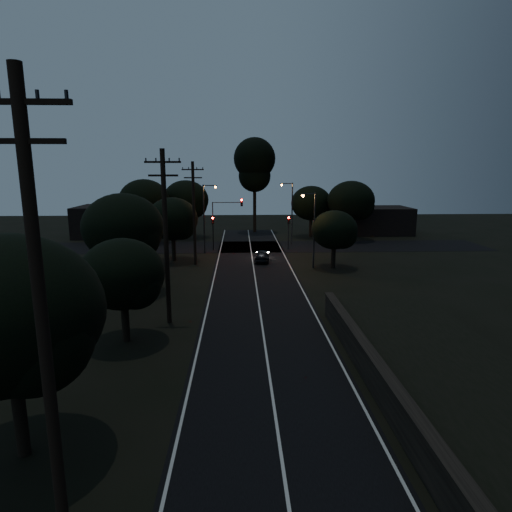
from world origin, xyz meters
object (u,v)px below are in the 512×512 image
utility_pole_mid (166,235)px  streetlight_c (313,225)px  utility_pole_far (194,212)px  car (262,256)px  signal_left (213,227)px  streetlight_b (291,209)px  utility_pole_near (42,325)px  signal_right (289,227)px  signal_mast (227,215)px  streetlight_a (206,214)px  tall_pine (255,164)px

utility_pole_mid → streetlight_c: bearing=51.7°
utility_pole_far → car: bearing=9.4°
utility_pole_far → car: size_ratio=2.82×
signal_left → streetlight_b: (9.91, 4.01, 1.80)m
utility_pole_near → utility_pole_mid: bearing=90.0°
signal_right → car: (-3.59, -6.82, -2.20)m
utility_pole_mid → utility_pole_far: 17.00m
signal_right → streetlight_c: bearing=-83.0°
signal_mast → streetlight_c: bearing=-48.8°
streetlight_c → car: streetlight_c is taller
utility_pole_near → car: (7.01, 35.17, -5.61)m
utility_pole_far → signal_left: size_ratio=2.56×
utility_pole_far → signal_right: utility_pole_far is taller
utility_pole_mid → signal_mast: 25.22m
utility_pole_mid → signal_right: 27.30m
signal_right → streetlight_a: 10.26m
signal_mast → streetlight_c: (8.74, -9.99, 0.01)m
utility_pole_near → tall_pine: tall_pine is taller
utility_pole_far → signal_left: (1.40, 7.99, -2.65)m
streetlight_c → utility_pole_mid: bearing=-128.3°
tall_pine → streetlight_c: 26.17m
utility_pole_near → tall_pine: 57.58m
streetlight_b → streetlight_c: bearing=-87.9°
utility_pole_far → tall_pine: (7.00, 23.00, 4.93)m
utility_pole_mid → streetlight_a: (0.69, 23.00, -1.10)m
utility_pole_near → car: utility_pole_near is taller
utility_pole_near → signal_left: (1.40, 41.99, -3.41)m
utility_pole_mid → streetlight_c: size_ratio=1.47×
utility_pole_near → utility_pole_far: (0.00, 34.00, -0.76)m
utility_pole_far → utility_pole_mid: bearing=-90.0°
utility_pole_mid → streetlight_c: 19.15m
streetlight_a → utility_pole_far: bearing=-96.6°
utility_pole_mid → signal_mast: size_ratio=1.76×
utility_pole_mid → utility_pole_far: (0.00, 17.00, -0.25)m
tall_pine → signal_left: tall_pine is taller
utility_pole_mid → signal_right: (10.60, 24.99, -2.90)m
utility_pole_far → signal_mast: (3.09, 7.99, -1.15)m
streetlight_a → streetlight_c: size_ratio=1.07×
streetlight_a → streetlight_b: same height
utility_pole_far → streetlight_a: utility_pole_far is taller
signal_right → utility_pole_near: bearing=-104.2°
signal_mast → car: (3.93, -6.82, -3.71)m
tall_pine → streetlight_a: bearing=-110.4°
utility_pole_mid → streetlight_a: 23.04m
signal_left → signal_mast: (1.69, 0.00, 1.50)m
tall_pine → streetlight_c: (4.83, -25.00, -6.06)m
streetlight_a → streetlight_c: streetlight_a is taller
signal_left → streetlight_c: 14.52m
utility_pole_near → signal_mast: (3.09, 41.99, -1.91)m
signal_left → streetlight_c: size_ratio=0.55×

